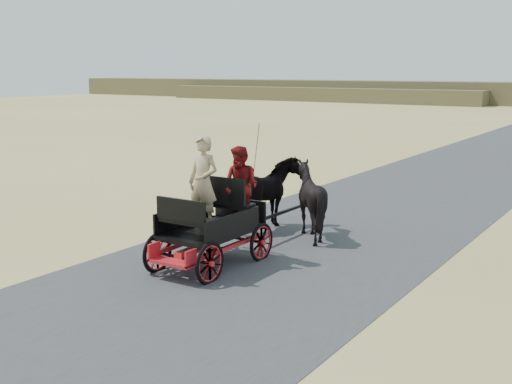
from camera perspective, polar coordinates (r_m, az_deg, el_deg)
The scene contains 8 objects.
ground at distance 13.12m, azimuth 1.82°, elevation -5.81°, with size 140.00×140.00×0.00m, color tan.
road at distance 13.12m, azimuth 1.82°, elevation -5.79°, with size 6.00×140.00×0.01m, color #38383A.
ridge_near at distance 77.90m, azimuth 5.28°, elevation 8.64°, with size 40.00×4.00×1.60m, color brown.
carriage at distance 12.52m, azimuth -4.03°, elevation -4.94°, with size 1.30×2.40×0.72m, color black, non-canonical shape.
horse_left at distance 15.12m, azimuth 1.16°, elevation -0.26°, with size 0.91×2.01×1.70m, color black.
horse_right at distance 14.57m, azimuth 4.83°, elevation -0.71°, with size 1.37×1.54×1.70m, color black.
driver_man at distance 12.40m, azimuth -4.70°, elevation 0.87°, with size 0.66×0.43×1.80m, color tan.
passenger_woman at distance 12.56m, azimuth -1.35°, elevation 0.52°, with size 0.77×0.60×1.58m, color #660C0F.
Camera 1 is at (6.53, -10.74, 3.76)m, focal length 45.00 mm.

